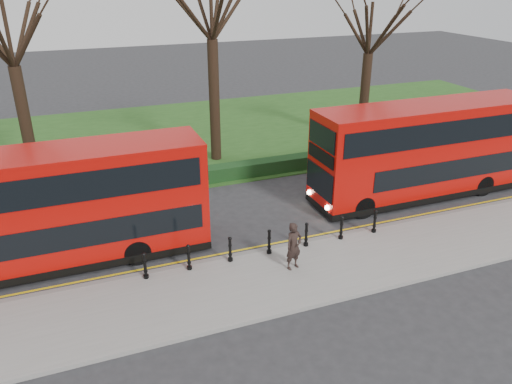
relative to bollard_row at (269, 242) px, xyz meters
name	(u,v)px	position (x,y,z in m)	size (l,w,h in m)	color
ground	(240,244)	(-0.74, 1.35, -0.65)	(120.00, 120.00, 0.00)	#28282B
pavement	(267,281)	(-0.74, -1.65, -0.58)	(60.00, 4.00, 0.15)	gray
kerb	(248,254)	(-0.74, 0.35, -0.58)	(60.00, 0.25, 0.16)	slate
grass_verge	(166,138)	(-0.74, 16.35, -0.62)	(60.00, 18.00, 0.06)	#224A18
hedge	(198,177)	(-0.74, 8.15, -0.25)	(60.00, 0.90, 0.80)	black
yellow_line_outer	(246,252)	(-0.74, 0.65, -0.64)	(60.00, 0.10, 0.01)	yellow
yellow_line_inner	(244,249)	(-0.74, 0.85, -0.64)	(60.00, 0.10, 0.01)	yellow
tree_left	(6,23)	(-8.74, 11.35, 7.47)	(7.15, 7.15, 11.17)	black
tree_right	(371,22)	(11.26, 11.35, 6.82)	(6.59, 6.59, 10.29)	black
bollard_row	(269,242)	(0.00, 0.00, 0.00)	(9.84, 0.15, 1.00)	black
bus_lead	(52,210)	(-7.72, 2.45, 1.64)	(11.40, 2.62, 4.54)	#AF0B06
bus_rear	(427,151)	(9.40, 2.73, 1.69)	(11.65, 2.67, 4.64)	#AF0B06
pedestrian	(294,246)	(0.44, -1.30, 0.43)	(0.68, 0.45, 1.87)	black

